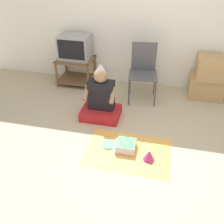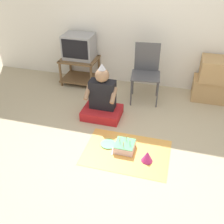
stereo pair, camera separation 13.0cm
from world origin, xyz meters
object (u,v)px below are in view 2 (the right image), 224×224
tv (79,46)px  person_seated (102,100)px  folding_chair (146,69)px  paper_plate (108,144)px  cardboard_box_stack (212,80)px  party_hat_blue (147,156)px  birthday_cake (125,146)px

tv → person_seated: (0.73, -0.99, -0.42)m
folding_chair → paper_plate: size_ratio=4.56×
cardboard_box_stack → person_seated: (-1.59, -0.97, -0.07)m
folding_chair → tv: bearing=167.6°
tv → party_hat_blue: bearing=-49.2°
folding_chair → birthday_cake: (-0.02, -1.39, -0.48)m
party_hat_blue → paper_plate: 0.58m
folding_chair → person_seated: bearing=-126.4°
tv → party_hat_blue: (1.55, -1.79, -0.62)m
tv → birthday_cake: (1.23, -1.66, -0.64)m
tv → cardboard_box_stack: (2.31, -0.02, -0.35)m
folding_chair → party_hat_blue: 1.61m
folding_chair → party_hat_blue: (0.29, -1.52, -0.46)m
folding_chair → paper_plate: folding_chair is taller
paper_plate → folding_chair: bearing=79.3°
folding_chair → person_seated: size_ratio=1.09×
tv → cardboard_box_stack: 2.34m
cardboard_box_stack → person_seated: bearing=-148.5°
folding_chair → paper_plate: 1.47m
party_hat_blue → birthday_cake: bearing=157.3°
birthday_cake → party_hat_blue: bearing=-22.7°
person_seated → party_hat_blue: size_ratio=5.95×
party_hat_blue → folding_chair: bearing=100.9°
folding_chair → birthday_cake: 1.47m
party_hat_blue → paper_plate: size_ratio=0.70×
paper_plate → tv: bearing=121.6°
person_seated → paper_plate: size_ratio=4.19×
tv → folding_chair: (1.26, -0.28, -0.16)m
folding_chair → person_seated: 0.93m
tv → paper_plate: 2.03m
cardboard_box_stack → party_hat_blue: size_ratio=5.01×
person_seated → tv: bearing=126.3°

